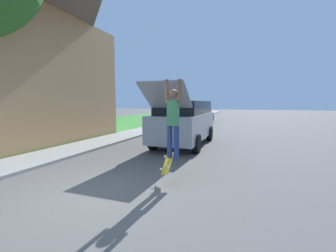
{
  "coord_description": "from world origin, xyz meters",
  "views": [
    {
      "loc": [
        3.09,
        -3.58,
        1.95
      ],
      "look_at": [
        0.69,
        3.05,
        1.2
      ],
      "focal_mm": 24.0,
      "sensor_mm": 36.0,
      "label": 1
    }
  ],
  "objects_px": {
    "suv_parked": "(185,121)",
    "skateboard": "(167,163)",
    "skateboarder": "(173,118)",
    "car_down_street": "(202,116)"
  },
  "relations": [
    {
      "from": "suv_parked",
      "to": "skateboard",
      "type": "height_order",
      "value": "suv_parked"
    },
    {
      "from": "suv_parked",
      "to": "skateboard",
      "type": "distance_m",
      "value": 5.03
    },
    {
      "from": "skateboarder",
      "to": "suv_parked",
      "type": "bearing_deg",
      "value": 102.49
    },
    {
      "from": "skateboard",
      "to": "skateboarder",
      "type": "bearing_deg",
      "value": 29.61
    },
    {
      "from": "skateboarder",
      "to": "skateboard",
      "type": "distance_m",
      "value": 1.09
    },
    {
      "from": "car_down_street",
      "to": "skateboard",
      "type": "xyz_separation_m",
      "value": [
        2.61,
        -17.09,
        -0.15
      ]
    },
    {
      "from": "car_down_street",
      "to": "skateboarder",
      "type": "height_order",
      "value": "skateboarder"
    },
    {
      "from": "skateboarder",
      "to": "skateboard",
      "type": "relative_size",
      "value": 2.47
    },
    {
      "from": "suv_parked",
      "to": "skateboard",
      "type": "relative_size",
      "value": 7.23
    },
    {
      "from": "suv_parked",
      "to": "skateboarder",
      "type": "height_order",
      "value": "suv_parked"
    }
  ]
}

